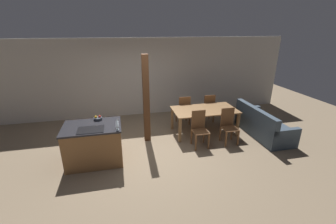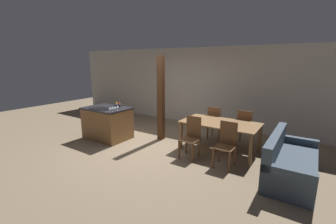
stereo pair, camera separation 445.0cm
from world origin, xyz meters
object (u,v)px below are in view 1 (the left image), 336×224
Objects in this scene: dining_table at (204,112)px; dining_chair_near_left at (199,128)px; dining_chair_near_right at (229,125)px; couch at (262,126)px; dining_chair_far_left at (184,110)px; timber_post at (146,100)px; wine_glass_far at (117,122)px; fruit_bowl at (98,118)px; wine_glass_middle at (117,124)px; dining_chair_far_right at (208,108)px; wine_glass_near at (117,126)px; kitchen_island at (94,144)px; wine_glass_end at (117,121)px.

dining_chair_near_left is (-0.42, -0.73, -0.15)m from dining_table.
dining_table is 1.93× the size of dining_chair_near_right.
dining_chair_near_right is 1.25m from couch.
dining_chair_far_left is 1.71m from timber_post.
couch is at bearing 5.50° from dining_chair_near_left.
dining_chair_near_right is at bearing 99.23° from couch.
timber_post is (-1.31, 0.63, 0.69)m from dining_chair_near_left.
couch reaches higher than dining_table.
couch is (4.16, 0.58, -0.75)m from wine_glass_far.
fruit_bowl is 0.78m from wine_glass_middle.
dining_chair_near_left is 1.61m from timber_post.
dining_chair_near_left and dining_chair_near_right have the same top height.
wine_glass_far is 2.79m from dining_table.
dining_chair_far_right is (0.00, 1.47, 0.00)m from dining_chair_near_right.
dining_table is 0.86m from dining_chair_far_left.
kitchen_island is at bearing 145.97° from wine_glass_near.
timber_post is at bearing -176.41° from dining_table.
wine_glass_end is 0.14× the size of dining_chair_near_right.
timber_post reaches higher than wine_glass_middle.
timber_post is (0.79, 1.10, 0.16)m from wine_glass_middle.
wine_glass_far is at bearing -169.61° from dining_chair_near_left.
fruit_bowl is 2.60m from dining_chair_near_left.
wine_glass_middle is 0.09m from wine_glass_far.
kitchen_island is 1.33× the size of dining_chair_near_right.
wine_glass_near is 0.14× the size of dining_chair_near_left.
wine_glass_near is 0.18m from wine_glass_far.
dining_table is 1.93× the size of dining_chair_far_left.
kitchen_island is 3.52m from dining_chair_near_right.
wine_glass_end reaches higher than dining_chair_far_left.
dining_chair_near_left is 0.84m from dining_chair_near_right.
timber_post reaches higher than dining_chair_far_right.
kitchen_island is 0.82m from wine_glass_end.
wine_glass_near is 3.62m from dining_chair_far_right.
kitchen_island is 3.23m from dining_table.
wine_glass_near and wine_glass_end have the same top height.
timber_post is at bearing 163.82° from dining_chair_near_right.
wine_glass_end reaches higher than kitchen_island.
dining_chair_far_left is 0.51× the size of couch.
dining_table is (2.52, 1.30, -0.38)m from wine_glass_near.
wine_glass_middle is 2.22m from dining_chair_near_left.
wine_glass_far is 0.14× the size of dining_chair_near_right.
dining_chair_far_left is at bearing 27.24° from fruit_bowl.
wine_glass_far reaches higher than dining_chair_near_right.
fruit_bowl is 0.21× the size of dining_chair_near_left.
wine_glass_near is 4.30m from couch.
dining_chair_near_left and dining_chair_far_right have the same top height.
wine_glass_middle is at bearing 33.41° from dining_chair_far_right.
wine_glass_near is 0.27m from wine_glass_end.
kitchen_island is at bearing -149.43° from timber_post.
wine_glass_near reaches higher than dining_table.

